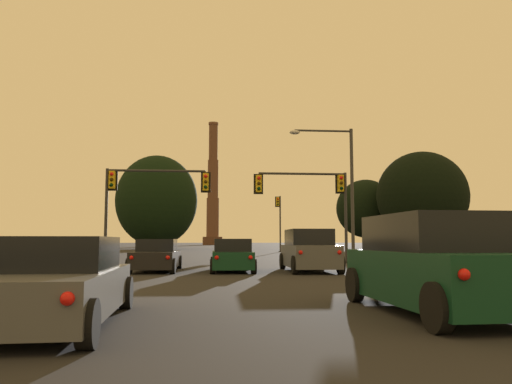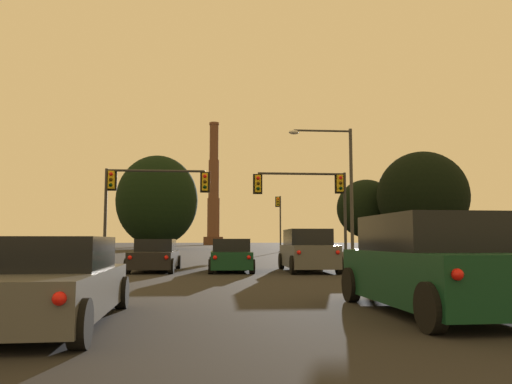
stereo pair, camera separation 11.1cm
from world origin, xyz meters
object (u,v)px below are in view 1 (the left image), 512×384
(sedan_left_lane_third, at_px, (57,283))
(street_lamp, at_px, (341,178))
(suv_right_lane_front, at_px, (309,251))
(traffic_light_overhead_left, at_px, (143,190))
(hatchback_center_lane_front, at_px, (232,256))
(suv_right_lane_third, at_px, (434,265))
(smokestack, at_px, (213,196))
(sedan_left_lane_front, at_px, (157,256))
(traffic_light_far_right, at_px, (279,215))
(traffic_light_overhead_right, at_px, (314,193))

(sedan_left_lane_third, bearing_deg, street_lamp, 61.30)
(suv_right_lane_front, bearing_deg, traffic_light_overhead_left, 138.04)
(hatchback_center_lane_front, xyz_separation_m, street_lamp, (6.83, 7.18, 4.43))
(hatchback_center_lane_front, distance_m, suv_right_lane_front, 3.42)
(suv_right_lane_front, xyz_separation_m, traffic_light_overhead_left, (-8.42, 7.71, 3.41))
(suv_right_lane_third, relative_size, smokestack, 0.13)
(sedan_left_lane_front, bearing_deg, suv_right_lane_front, -6.22)
(hatchback_center_lane_front, bearing_deg, traffic_light_far_right, 79.49)
(suv_right_lane_front, xyz_separation_m, traffic_light_far_right, (3.56, 36.97, 3.44))
(suv_right_lane_front, bearing_deg, hatchback_center_lane_front, 179.02)
(street_lamp, bearing_deg, sedan_left_lane_front, -147.47)
(sedan_left_lane_front, xyz_separation_m, sedan_left_lane_third, (-0.01, -14.32, 0.00))
(sedan_left_lane_third, xyz_separation_m, traffic_light_overhead_left, (-1.65, 21.26, 3.64))
(traffic_light_overhead_right, distance_m, street_lamp, 1.87)
(hatchback_center_lane_front, height_order, street_lamp, street_lamp)
(sedan_left_lane_front, relative_size, suv_right_lane_third, 0.95)
(suv_right_lane_third, distance_m, sedan_left_lane_third, 6.74)
(sedan_left_lane_front, height_order, street_lamp, street_lamp)
(hatchback_center_lane_front, bearing_deg, street_lamp, 46.62)
(suv_right_lane_third, height_order, traffic_light_far_right, traffic_light_far_right)
(sedan_left_lane_third, bearing_deg, traffic_light_overhead_right, 65.43)
(street_lamp, bearing_deg, suv_right_lane_third, -99.85)
(suv_right_lane_front, xyz_separation_m, smokestack, (-4.51, 133.09, 14.14))
(suv_right_lane_front, height_order, sedan_left_lane_third, suv_right_lane_front)
(suv_right_lane_third, bearing_deg, smokestack, 89.79)
(traffic_light_overhead_left, bearing_deg, sedan_left_lane_front, -76.59)
(traffic_light_far_right, bearing_deg, suv_right_lane_third, -94.18)
(hatchback_center_lane_front, xyz_separation_m, traffic_light_overhead_left, (-5.00, 7.62, 3.64))
(traffic_light_far_right, xyz_separation_m, street_lamp, (-0.15, -29.70, 0.75))
(traffic_light_far_right, bearing_deg, street_lamp, -90.29)
(traffic_light_overhead_right, distance_m, smokestack, 125.65)
(suv_right_lane_front, bearing_deg, traffic_light_far_right, 85.01)
(sedan_left_lane_third, height_order, smokestack, smokestack)
(sedan_left_lane_front, bearing_deg, smokestack, 89.32)
(sedan_left_lane_front, relative_size, traffic_light_overhead_left, 0.75)
(hatchback_center_lane_front, distance_m, sedan_left_lane_third, 14.05)
(hatchback_center_lane_front, relative_size, suv_right_lane_front, 0.84)
(suv_right_lane_front, distance_m, sedan_left_lane_front, 6.81)
(hatchback_center_lane_front, relative_size, sedan_left_lane_front, 0.87)
(street_lamp, bearing_deg, traffic_light_overhead_left, 177.85)
(sedan_left_lane_front, height_order, smokestack, smokestack)
(suv_right_lane_front, distance_m, street_lamp, 9.06)
(sedan_left_lane_third, height_order, traffic_light_far_right, traffic_light_far_right)
(traffic_light_overhead_left, height_order, smokestack, smokestack)
(sedan_left_lane_third, bearing_deg, hatchback_center_lane_front, 73.54)
(street_lamp, bearing_deg, traffic_light_overhead_right, 151.59)
(traffic_light_overhead_right, bearing_deg, suv_right_lane_front, -103.49)
(traffic_light_overhead_right, bearing_deg, sedan_left_lane_third, -111.94)
(hatchback_center_lane_front, distance_m, street_lamp, 10.85)
(hatchback_center_lane_front, bearing_deg, sedan_left_lane_third, -103.64)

